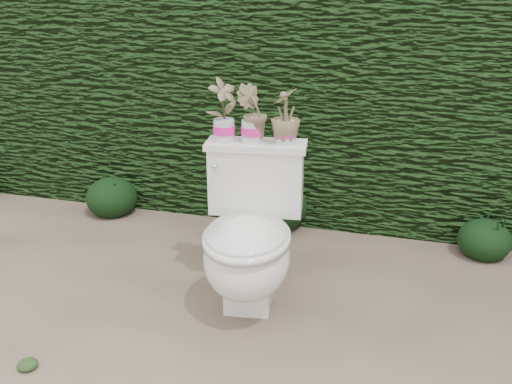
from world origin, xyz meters
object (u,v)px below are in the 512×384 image
(potted_plant_right, at_px, (285,117))
(potted_plant_center, at_px, (252,115))
(toilet, at_px, (249,240))
(potted_plant_left, at_px, (224,111))

(potted_plant_right, bearing_deg, potted_plant_center, -90.75)
(toilet, distance_m, potted_plant_center, 0.61)
(toilet, relative_size, potted_plant_center, 2.89)
(potted_plant_left, height_order, potted_plant_right, potted_plant_left)
(potted_plant_right, bearing_deg, potted_plant_left, -90.75)
(potted_plant_left, relative_size, potted_plant_right, 1.14)
(potted_plant_right, bearing_deg, toilet, -31.54)
(toilet, xyz_separation_m, potted_plant_center, (-0.05, 0.24, 0.56))
(toilet, bearing_deg, potted_plant_left, 123.95)
(potted_plant_center, relative_size, potted_plant_right, 1.03)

